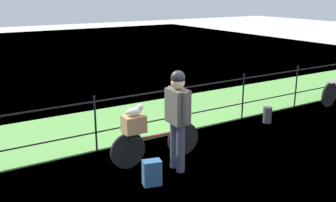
{
  "coord_description": "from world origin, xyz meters",
  "views": [
    {
      "loc": [
        -4.29,
        -4.52,
        2.89
      ],
      "look_at": [
        -0.54,
        1.43,
        0.9
      ],
      "focal_mm": 41.94,
      "sensor_mm": 36.0,
      "label": 1
    }
  ],
  "objects_px": {
    "terrier_dog": "(135,111)",
    "cyclist_person": "(178,112)",
    "bicycle_main": "(155,144)",
    "mooring_bollard": "(267,115)",
    "wooden_crate": "(134,124)",
    "backpack_on_paving": "(152,173)"
  },
  "relations": [
    {
      "from": "wooden_crate",
      "to": "terrier_dog",
      "type": "relative_size",
      "value": 1.14
    },
    {
      "from": "backpack_on_paving",
      "to": "mooring_bollard",
      "type": "relative_size",
      "value": 1.11
    },
    {
      "from": "cyclist_person",
      "to": "mooring_bollard",
      "type": "relative_size",
      "value": 4.66
    },
    {
      "from": "cyclist_person",
      "to": "terrier_dog",
      "type": "bearing_deg",
      "value": 138.34
    },
    {
      "from": "terrier_dog",
      "to": "cyclist_person",
      "type": "relative_size",
      "value": 0.19
    },
    {
      "from": "bicycle_main",
      "to": "backpack_on_paving",
      "type": "xyz_separation_m",
      "value": [
        -0.48,
        -0.71,
        -0.13
      ]
    },
    {
      "from": "terrier_dog",
      "to": "backpack_on_paving",
      "type": "xyz_separation_m",
      "value": [
        -0.1,
        -0.72,
        -0.78
      ]
    },
    {
      "from": "bicycle_main",
      "to": "mooring_bollard",
      "type": "relative_size",
      "value": 4.72
    },
    {
      "from": "wooden_crate",
      "to": "backpack_on_paving",
      "type": "distance_m",
      "value": 0.92
    },
    {
      "from": "cyclist_person",
      "to": "backpack_on_paving",
      "type": "distance_m",
      "value": 1.05
    },
    {
      "from": "bicycle_main",
      "to": "terrier_dog",
      "type": "distance_m",
      "value": 0.75
    },
    {
      "from": "bicycle_main",
      "to": "mooring_bollard",
      "type": "bearing_deg",
      "value": 8.37
    },
    {
      "from": "mooring_bollard",
      "to": "wooden_crate",
      "type": "bearing_deg",
      "value": -172.79
    },
    {
      "from": "bicycle_main",
      "to": "wooden_crate",
      "type": "xyz_separation_m",
      "value": [
        -0.4,
        0.02,
        0.43
      ]
    },
    {
      "from": "bicycle_main",
      "to": "mooring_bollard",
      "type": "height_order",
      "value": "bicycle_main"
    },
    {
      "from": "wooden_crate",
      "to": "terrier_dog",
      "type": "xyz_separation_m",
      "value": [
        0.02,
        -0.0,
        0.22
      ]
    },
    {
      "from": "terrier_dog",
      "to": "cyclist_person",
      "type": "bearing_deg",
      "value": -41.66
    },
    {
      "from": "bicycle_main",
      "to": "backpack_on_paving",
      "type": "height_order",
      "value": "bicycle_main"
    },
    {
      "from": "terrier_dog",
      "to": "cyclist_person",
      "type": "xyz_separation_m",
      "value": [
        0.53,
        -0.47,
        0.02
      ]
    },
    {
      "from": "mooring_bollard",
      "to": "terrier_dog",
      "type": "bearing_deg",
      "value": -172.73
    },
    {
      "from": "cyclist_person",
      "to": "backpack_on_paving",
      "type": "height_order",
      "value": "cyclist_person"
    },
    {
      "from": "wooden_crate",
      "to": "backpack_on_paving",
      "type": "relative_size",
      "value": 0.91
    }
  ]
}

